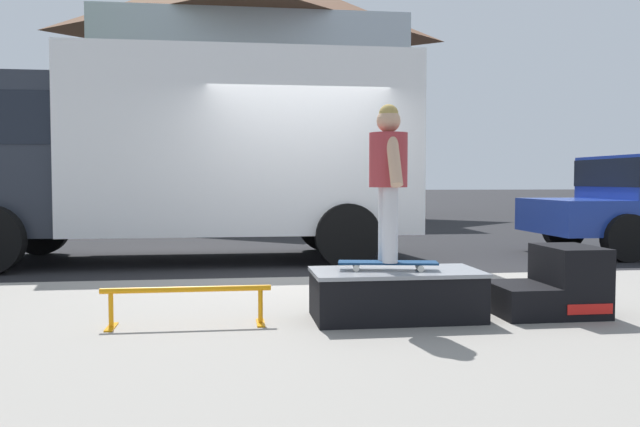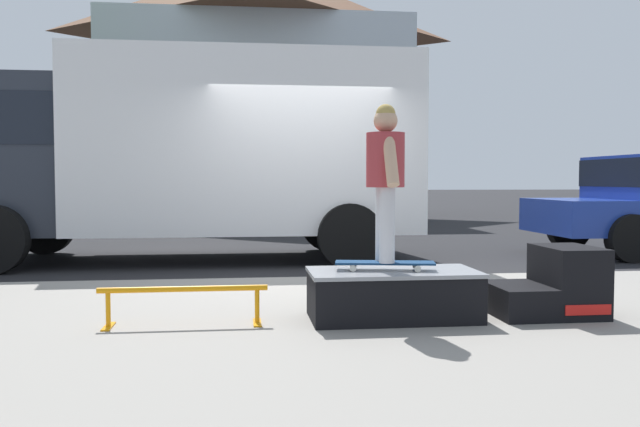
{
  "view_description": "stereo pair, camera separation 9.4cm",
  "coord_description": "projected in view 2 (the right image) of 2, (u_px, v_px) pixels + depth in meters",
  "views": [
    {
      "loc": [
        -0.93,
        -7.87,
        1.22
      ],
      "look_at": [
        -0.01,
        -1.02,
        0.87
      ],
      "focal_mm": 36.87,
      "sensor_mm": 36.0,
      "label": 1
    },
    {
      "loc": [
        -0.84,
        -7.89,
        1.22
      ],
      "look_at": [
        -0.01,
        -1.02,
        0.87
      ],
      "focal_mm": 36.87,
      "sensor_mm": 36.0,
      "label": 2
    }
  ],
  "objects": [
    {
      "name": "ground_plane",
      "position": [
        310.0,
        280.0,
        7.98
      ],
      "size": [
        140.0,
        140.0,
        0.0
      ],
      "primitive_type": "plane",
      "color": "black"
    },
    {
      "name": "sidewalk_slab",
      "position": [
        352.0,
        332.0,
        5.01
      ],
      "size": [
        50.0,
        5.0,
        0.12
      ],
      "primitive_type": "cube",
      "color": "gray",
      "rests_on": "ground"
    },
    {
      "name": "skateboard",
      "position": [
        385.0,
        263.0,
        5.18
      ],
      "size": [
        0.8,
        0.34,
        0.07
      ],
      "color": "navy",
      "rests_on": "skate_box"
    },
    {
      "name": "house_behind",
      "position": [
        256.0,
        89.0,
        21.87
      ],
      "size": [
        9.54,
        8.22,
        8.4
      ],
      "color": "silver",
      "rests_on": "ground"
    },
    {
      "name": "skater_kid",
      "position": [
        385.0,
        169.0,
        5.14
      ],
      "size": [
        0.3,
        0.64,
        1.24
      ],
      "color": "silver",
      "rests_on": "skateboard"
    },
    {
      "name": "grind_rail",
      "position": [
        184.0,
        297.0,
        4.97
      ],
      "size": [
        1.27,
        0.28,
        0.3
      ],
      "color": "orange",
      "rests_on": "sidewalk_slab"
    },
    {
      "name": "skate_box",
      "position": [
        393.0,
        293.0,
        5.2
      ],
      "size": [
        1.33,
        0.67,
        0.39
      ],
      "color": "black",
      "rests_on": "sidewalk_slab"
    },
    {
      "name": "kicker_ramp",
      "position": [
        553.0,
        287.0,
        5.35
      ],
      "size": [
        0.85,
        0.65,
        0.56
      ],
      "color": "black",
      "rests_on": "sidewalk_slab"
    },
    {
      "name": "box_truck",
      "position": [
        182.0,
        148.0,
        9.87
      ],
      "size": [
        6.91,
        2.63,
        3.05
      ],
      "color": "white",
      "rests_on": "ground"
    }
  ]
}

